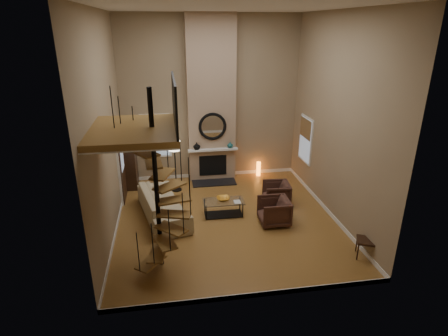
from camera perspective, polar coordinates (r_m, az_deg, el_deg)
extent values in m
cube|color=#B17C39|center=(10.47, 0.35, -7.97)|extent=(6.00, 6.50, 0.01)
cube|color=#978161|center=(12.58, -2.08, 10.45)|extent=(6.00, 0.02, 5.50)
cube|color=#978161|center=(6.41, 5.15, -0.48)|extent=(6.00, 0.02, 5.50)
cube|color=#978161|center=(9.44, -17.99, 5.73)|extent=(0.02, 6.50, 5.50)
cube|color=#978161|center=(10.35, 17.14, 7.14)|extent=(0.02, 6.50, 5.50)
cube|color=silver|center=(9.14, 0.43, 23.67)|extent=(6.00, 6.50, 0.01)
cube|color=white|center=(13.34, -1.92, -0.98)|extent=(6.00, 0.02, 0.12)
cube|color=white|center=(7.82, 4.45, -19.07)|extent=(6.00, 0.02, 0.12)
cube|color=white|center=(10.44, -16.25, -8.61)|extent=(0.02, 6.50, 0.12)
cube|color=white|center=(11.27, 15.62, -6.22)|extent=(0.02, 6.50, 0.12)
cube|color=tan|center=(12.39, -1.97, 10.29)|extent=(1.60, 0.38, 5.50)
cube|color=black|center=(12.74, -1.54, -2.28)|extent=(1.50, 0.60, 0.04)
cube|color=black|center=(12.81, -1.73, 0.41)|extent=(0.95, 0.02, 0.72)
cube|color=white|center=(12.53, -1.72, 2.84)|extent=(1.70, 0.18, 0.06)
torus|color=black|center=(12.36, -1.79, 6.45)|extent=(0.94, 0.10, 0.94)
cylinder|color=white|center=(12.37, -1.80, 6.46)|extent=(0.80, 0.01, 0.80)
imported|color=black|center=(12.47, -4.26, 3.44)|extent=(0.24, 0.24, 0.25)
imported|color=#195458|center=(12.61, 0.96, 3.62)|extent=(0.20, 0.20, 0.21)
cube|color=white|center=(12.74, -10.54, 4.92)|extent=(1.02, 0.04, 1.52)
cube|color=#8C9EB2|center=(12.72, -10.54, 4.89)|extent=(0.90, 0.01, 1.40)
cube|color=olive|center=(12.65, -10.60, 5.79)|extent=(0.90, 0.01, 0.98)
cube|color=white|center=(12.40, 12.57, 4.31)|extent=(0.04, 1.02, 1.52)
cube|color=#8C9EB2|center=(12.39, 12.46, 4.31)|extent=(0.01, 0.90, 1.40)
cube|color=olive|center=(12.28, 12.54, 6.02)|extent=(0.01, 0.90, 0.63)
cube|color=white|center=(11.65, -15.71, 0.03)|extent=(0.06, 1.05, 2.16)
cube|color=#311C10|center=(11.65, -15.53, -0.07)|extent=(0.05, 0.90, 2.05)
cube|color=#8C9EB2|center=(11.50, -15.59, 1.91)|extent=(0.01, 0.60, 0.90)
cube|color=olive|center=(7.50, -13.78, 5.70)|extent=(1.70, 2.20, 0.12)
cube|color=white|center=(7.52, -13.73, 5.15)|extent=(1.70, 2.20, 0.03)
cube|color=black|center=(7.35, -7.68, 10.07)|extent=(0.04, 2.20, 0.94)
cylinder|color=black|center=(7.86, -10.50, -2.37)|extent=(0.10, 0.10, 4.02)
cube|color=olive|center=(8.48, -11.26, -14.13)|extent=(0.71, 0.78, 0.04)
cylinder|color=black|center=(8.00, -13.18, -12.61)|extent=(0.02, 0.02, 0.94)
cube|color=olive|center=(8.26, -10.28, -12.89)|extent=(0.46, 0.77, 0.04)
cylinder|color=black|center=(7.71, -11.00, -11.49)|extent=(0.02, 0.02, 0.94)
cube|color=olive|center=(8.13, -9.15, -11.26)|extent=(0.55, 0.79, 0.04)
cylinder|color=black|center=(7.59, -8.48, -9.60)|extent=(0.02, 0.02, 0.94)
cube|color=olive|center=(8.07, -8.20, -9.30)|extent=(0.75, 0.74, 0.04)
cylinder|color=black|center=(7.62, -6.38, -7.09)|extent=(0.02, 0.02, 0.94)
cube|color=olive|center=(8.07, -7.70, -7.13)|extent=(0.79, 0.53, 0.04)
cylinder|color=black|center=(7.78, -5.30, -4.27)|extent=(0.02, 0.02, 0.94)
cube|color=olive|center=(8.11, -7.79, -4.93)|extent=(0.77, 0.48, 0.04)
cylinder|color=black|center=(7.99, -5.45, -1.52)|extent=(0.02, 0.02, 0.94)
cube|color=olive|center=(8.14, -8.45, -2.84)|extent=(0.77, 0.72, 0.04)
cylinder|color=black|center=(8.18, -6.73, 0.94)|extent=(0.02, 0.02, 0.94)
cube|color=olive|center=(8.14, -9.56, -0.93)|extent=(0.58, 0.79, 0.04)
cylinder|color=black|center=(8.29, -8.83, 3.00)|extent=(0.02, 0.02, 0.94)
cube|color=olive|center=(8.07, -10.89, 0.77)|extent=(0.41, 0.75, 0.04)
cylinder|color=black|center=(8.27, -11.33, 4.67)|extent=(0.02, 0.02, 0.94)
cube|color=olive|center=(7.94, -12.21, 2.31)|extent=(0.68, 0.79, 0.04)
cylinder|color=black|center=(8.10, -13.80, 6.05)|extent=(0.02, 0.02, 0.94)
cube|color=olive|center=(7.74, -13.26, 3.77)|extent=(0.80, 0.64, 0.04)
cylinder|color=black|center=(7.81, -15.81, 7.28)|extent=(0.02, 0.02, 0.94)
cube|color=olive|center=(7.51, -13.82, 5.26)|extent=(0.72, 0.34, 0.04)
cylinder|color=black|center=(7.44, -16.92, 8.54)|extent=(0.02, 0.02, 0.94)
cube|color=#311C10|center=(12.57, -14.40, 1.25)|extent=(0.40, 0.85, 1.90)
imported|color=tan|center=(10.56, -9.50, -5.57)|extent=(1.56, 2.73, 0.75)
imported|color=#472921|center=(11.28, 8.48, -3.92)|extent=(0.84, 0.82, 0.70)
imported|color=#472921|center=(10.24, 8.16, -6.66)|extent=(0.83, 0.81, 0.74)
cube|color=silver|center=(10.48, -0.09, -5.20)|extent=(1.18, 0.60, 0.02)
cube|color=black|center=(10.67, -0.09, -7.19)|extent=(1.08, 0.51, 0.01)
cylinder|color=black|center=(10.34, -2.79, -7.01)|extent=(0.03, 0.03, 0.43)
cylinder|color=black|center=(10.47, 2.92, -6.62)|extent=(0.03, 0.03, 0.43)
cylinder|color=black|center=(10.72, -3.02, -5.90)|extent=(0.03, 0.03, 0.43)
cylinder|color=black|center=(10.85, 2.48, -5.54)|extent=(0.03, 0.03, 0.43)
imported|color=#C48222|center=(10.50, -0.13, -4.79)|extent=(0.38, 0.38, 0.09)
imported|color=gray|center=(10.39, 1.96, -5.31)|extent=(0.19, 0.26, 0.02)
cylinder|color=black|center=(12.33, -7.37, -3.33)|extent=(0.34, 0.34, 0.03)
cylinder|color=black|center=(12.02, -7.54, 0.07)|extent=(0.04, 0.04, 1.48)
cylinder|color=#F2E5C6|center=(11.77, -7.72, 3.48)|extent=(0.38, 0.38, 0.31)
cylinder|color=orange|center=(13.37, 5.37, -0.14)|extent=(0.15, 0.15, 0.52)
cube|color=#311C10|center=(9.31, 21.25, -10.47)|extent=(0.56, 0.56, 0.05)
cube|color=#311C10|center=(9.22, 22.74, -9.17)|extent=(0.20, 0.38, 0.50)
cylinder|color=#311C10|center=(9.26, 20.04, -12.18)|extent=(0.05, 0.05, 0.40)
cylinder|color=#311C10|center=(9.31, 22.28, -12.32)|extent=(0.05, 0.05, 0.40)
cylinder|color=#311C10|center=(9.56, 19.88, -11.02)|extent=(0.05, 0.05, 0.40)
cylinder|color=#311C10|center=(9.61, 22.05, -11.16)|extent=(0.05, 0.05, 0.40)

